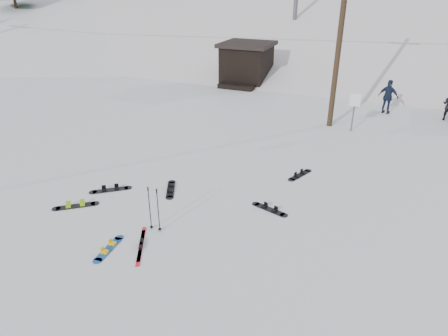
% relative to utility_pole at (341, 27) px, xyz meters
% --- Properties ---
extents(ground, '(200.00, 200.00, 0.00)m').
position_rel_utility_pole_xyz_m(ground, '(-2.00, -14.00, -4.68)').
color(ground, white).
rests_on(ground, ground).
extents(ski_slope, '(60.00, 85.24, 65.97)m').
position_rel_utility_pole_xyz_m(ski_slope, '(-2.00, 41.00, -16.68)').
color(ski_slope, white).
rests_on(ski_slope, ground).
extents(ridge_left, '(47.54, 95.03, 58.38)m').
position_rel_utility_pole_xyz_m(ridge_left, '(-38.00, 34.00, -15.68)').
color(ridge_left, white).
rests_on(ridge_left, ground).
extents(treeline_left, '(20.00, 64.00, 10.00)m').
position_rel_utility_pole_xyz_m(treeline_left, '(-36.00, 26.00, -4.68)').
color(treeline_left, black).
rests_on(treeline_left, ground).
extents(treeline_crest, '(50.00, 6.00, 10.00)m').
position_rel_utility_pole_xyz_m(treeline_crest, '(-2.00, 72.00, -4.68)').
color(treeline_crest, black).
rests_on(treeline_crest, ski_slope).
extents(utility_pole, '(2.00, 0.26, 9.00)m').
position_rel_utility_pole_xyz_m(utility_pole, '(0.00, 0.00, 0.00)').
color(utility_pole, '#3A2819').
rests_on(utility_pole, ground).
extents(trail_sign, '(0.50, 0.09, 1.85)m').
position_rel_utility_pole_xyz_m(trail_sign, '(1.10, -0.42, -3.41)').
color(trail_sign, '#595B60').
rests_on(trail_sign, ground).
extents(lift_hut, '(3.40, 4.10, 2.75)m').
position_rel_utility_pole_xyz_m(lift_hut, '(-7.00, 6.94, -3.32)').
color(lift_hut, black).
rests_on(lift_hut, ground).
extents(hero_snowboard, '(0.35, 1.32, 0.09)m').
position_rel_utility_pole_xyz_m(hero_snowboard, '(-3.82, -12.63, -4.66)').
color(hero_snowboard, '#1B57B0').
rests_on(hero_snowboard, ground).
extents(hero_skis, '(0.92, 1.64, 0.09)m').
position_rel_utility_pole_xyz_m(hero_skis, '(-3.09, -12.16, -4.65)').
color(hero_skis, red).
rests_on(hero_skis, ground).
extents(ski_poles, '(0.39, 0.10, 1.40)m').
position_rel_utility_pole_xyz_m(ski_poles, '(-3.13, -11.33, -3.96)').
color(ski_poles, black).
rests_on(ski_poles, ground).
extents(board_scatter_a, '(1.20, 1.02, 0.10)m').
position_rel_utility_pole_xyz_m(board_scatter_a, '(-5.88, -9.86, -4.65)').
color(board_scatter_a, black).
rests_on(board_scatter_a, ground).
extents(board_scatter_b, '(0.77, 1.30, 0.10)m').
position_rel_utility_pole_xyz_m(board_scatter_b, '(-3.96, -9.01, -4.66)').
color(board_scatter_b, black).
rests_on(board_scatter_b, ground).
extents(board_scatter_c, '(1.20, 1.03, 0.10)m').
position_rel_utility_pole_xyz_m(board_scatter_c, '(-6.23, -11.20, -4.65)').
color(board_scatter_c, black).
rests_on(board_scatter_c, ground).
extents(board_scatter_d, '(1.28, 0.56, 0.09)m').
position_rel_utility_pole_xyz_m(board_scatter_d, '(-0.38, -8.94, -4.66)').
color(board_scatter_d, black).
rests_on(board_scatter_d, ground).
extents(board_scatter_f, '(0.66, 1.27, 0.09)m').
position_rel_utility_pole_xyz_m(board_scatter_f, '(-0.06, -6.13, -4.66)').
color(board_scatter_f, black).
rests_on(board_scatter_f, ground).
extents(skier_navy, '(1.15, 0.72, 1.83)m').
position_rel_utility_pole_xyz_m(skier_navy, '(2.49, 3.24, -3.77)').
color(skier_navy, '#152036').
rests_on(skier_navy, ground).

